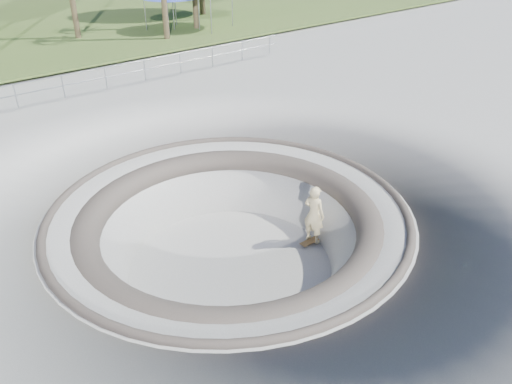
# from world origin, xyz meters

# --- Properties ---
(ground) EXTENTS (180.00, 180.00, 0.00)m
(ground) POSITION_xyz_m (0.00, 0.00, 0.00)
(ground) COLOR #B0B0AB
(ground) RESTS_ON ground
(skate_bowl) EXTENTS (14.00, 14.00, 4.10)m
(skate_bowl) POSITION_xyz_m (0.00, 0.00, -1.83)
(skate_bowl) COLOR #B0B0AB
(skate_bowl) RESTS_ON ground
(safety_railing) EXTENTS (25.00, 0.06, 1.03)m
(safety_railing) POSITION_xyz_m (0.00, 12.00, 0.69)
(safety_railing) COLOR gray
(safety_railing) RESTS_ON ground
(skateboard) EXTENTS (0.89, 0.28, 0.09)m
(skateboard) POSITION_xyz_m (2.70, -0.78, -1.83)
(skateboard) COLOR brown
(skateboard) RESTS_ON ground
(skater) EXTENTS (0.60, 0.79, 1.96)m
(skater) POSITION_xyz_m (2.70, -0.78, -0.83)
(skater) COLOR beige
(skater) RESTS_ON skateboard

